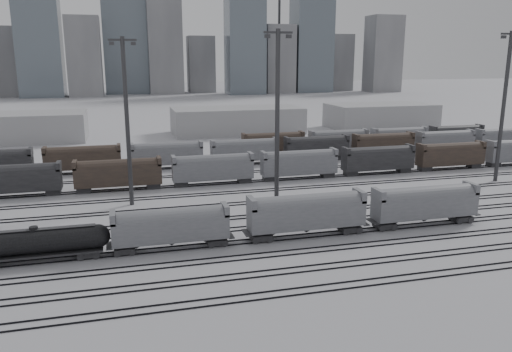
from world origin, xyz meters
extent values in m
plane|color=silver|center=(0.00, 0.00, 0.00)|extent=(900.00, 900.00, 0.00)
cube|color=black|center=(0.00, -14.72, 0.08)|extent=(220.00, 0.07, 0.16)
cube|color=black|center=(0.00, -13.28, 0.08)|extent=(220.00, 0.07, 0.16)
cube|color=black|center=(0.00, -9.72, 0.08)|extent=(220.00, 0.07, 0.16)
cube|color=black|center=(0.00, -8.28, 0.08)|extent=(220.00, 0.07, 0.16)
cube|color=black|center=(0.00, -4.72, 0.08)|extent=(220.00, 0.07, 0.16)
cube|color=black|center=(0.00, -3.28, 0.08)|extent=(220.00, 0.07, 0.16)
cube|color=black|center=(0.00, 0.28, 0.08)|extent=(220.00, 0.07, 0.16)
cube|color=black|center=(0.00, 1.72, 0.08)|extent=(220.00, 0.07, 0.16)
cube|color=black|center=(0.00, 5.28, 0.08)|extent=(220.00, 0.07, 0.16)
cube|color=black|center=(0.00, 6.72, 0.08)|extent=(220.00, 0.07, 0.16)
cube|color=black|center=(0.00, 10.28, 0.08)|extent=(220.00, 0.07, 0.16)
cube|color=black|center=(0.00, 11.72, 0.08)|extent=(220.00, 0.07, 0.16)
cube|color=black|center=(0.00, 17.28, 0.08)|extent=(220.00, 0.07, 0.16)
cube|color=black|center=(0.00, 18.72, 0.08)|extent=(220.00, 0.07, 0.16)
cube|color=black|center=(0.00, 24.28, 0.08)|extent=(220.00, 0.07, 0.16)
cube|color=black|center=(0.00, 25.72, 0.08)|extent=(220.00, 0.07, 0.16)
cube|color=black|center=(0.00, 31.28, 0.08)|extent=(220.00, 0.07, 0.16)
cube|color=black|center=(0.00, 32.72, 0.08)|extent=(220.00, 0.07, 0.16)
cube|color=black|center=(0.00, 39.28, 0.08)|extent=(220.00, 0.07, 0.16)
cube|color=black|center=(0.00, 40.72, 0.08)|extent=(220.00, 0.07, 0.16)
cube|color=black|center=(0.00, 47.28, 0.08)|extent=(220.00, 0.07, 0.16)
cube|color=black|center=(0.00, 48.72, 0.08)|extent=(220.00, 0.07, 0.16)
cube|color=black|center=(0.00, 55.28, 0.08)|extent=(220.00, 0.07, 0.16)
cube|color=black|center=(0.00, 56.72, 0.08)|extent=(220.00, 0.07, 0.16)
cube|color=black|center=(-29.50, 1.00, 0.53)|extent=(2.49, 2.01, 0.67)
cube|color=black|center=(-35.24, 1.00, 1.00)|extent=(14.82, 2.58, 0.24)
cylinder|color=black|center=(-35.24, 1.00, 2.53)|extent=(13.87, 2.77, 2.77)
sphere|color=black|center=(-28.31, 1.00, 2.53)|extent=(2.77, 2.77, 2.77)
cylinder|color=black|center=(-35.24, 1.00, 4.06)|extent=(0.96, 0.96, 0.48)
cube|color=black|center=(-35.24, 1.00, 3.97)|extent=(13.39, 0.86, 0.06)
cube|color=black|center=(-25.40, 1.00, 0.52)|extent=(2.44, 1.97, 0.66)
cube|color=black|center=(-14.12, 1.00, 0.52)|extent=(2.44, 1.97, 0.66)
cube|color=slate|center=(-19.76, 1.00, 2.73)|extent=(14.10, 2.82, 3.01)
cylinder|color=slate|center=(-19.76, 1.00, 3.85)|extent=(12.78, 2.73, 2.73)
cube|color=slate|center=(-26.53, 1.00, 4.60)|extent=(0.66, 2.82, 1.32)
cube|color=slate|center=(-12.99, 1.00, 4.60)|extent=(0.66, 2.82, 1.32)
cone|color=black|center=(-19.76, 1.00, 0.89)|extent=(2.26, 2.26, 0.85)
cube|color=black|center=(-8.34, 1.00, 0.57)|extent=(2.70, 2.18, 0.73)
cube|color=black|center=(4.11, 1.00, 0.57)|extent=(2.70, 2.18, 0.73)
cube|color=slate|center=(-2.12, 1.00, 3.01)|extent=(15.56, 3.11, 3.32)
cylinder|color=slate|center=(-2.12, 1.00, 4.25)|extent=(14.11, 3.01, 3.01)
cube|color=slate|center=(-9.59, 1.00, 5.08)|extent=(0.73, 3.11, 1.45)
cube|color=slate|center=(5.35, 1.00, 5.08)|extent=(0.73, 3.11, 1.45)
cone|color=black|center=(-2.12, 1.00, 0.99)|extent=(2.49, 2.49, 0.93)
cube|color=black|center=(9.38, 1.00, 0.56)|extent=(2.64, 2.14, 0.71)
cube|color=black|center=(21.59, 1.00, 0.56)|extent=(2.64, 2.14, 0.71)
cube|color=slate|center=(15.48, 1.00, 2.95)|extent=(15.26, 3.05, 3.26)
cylinder|color=slate|center=(15.48, 1.00, 4.17)|extent=(13.84, 2.95, 2.95)
cube|color=slate|center=(8.16, 1.00, 4.98)|extent=(0.71, 3.05, 1.42)
cube|color=slate|center=(22.81, 1.00, 4.98)|extent=(0.71, 3.05, 1.42)
cone|color=black|center=(15.48, 1.00, 0.97)|extent=(2.44, 2.44, 0.92)
cylinder|color=#333335|center=(-24.05, 22.10, 13.09)|extent=(0.67, 0.67, 26.17)
cube|color=#333335|center=(-24.05, 22.10, 25.65)|extent=(4.19, 0.31, 0.31)
cube|color=#333335|center=(-25.62, 22.10, 25.13)|extent=(0.73, 0.52, 0.52)
cube|color=#333335|center=(-22.48, 22.10, 25.13)|extent=(0.73, 0.52, 0.52)
cylinder|color=#333335|center=(-2.08, 14.38, 13.58)|extent=(0.70, 0.70, 27.17)
cube|color=#333335|center=(-2.08, 14.38, 26.63)|extent=(4.35, 0.33, 0.33)
cube|color=#333335|center=(-3.71, 14.38, 26.08)|extent=(0.76, 0.54, 0.54)
cube|color=#333335|center=(-0.45, 14.38, 26.08)|extent=(0.76, 0.54, 0.54)
cylinder|color=#333335|center=(43.88, 20.48, 13.91)|extent=(0.71, 0.71, 27.81)
cube|color=#333335|center=(43.88, 20.48, 27.26)|extent=(4.45, 0.33, 0.33)
cube|color=#333335|center=(42.21, 20.48, 26.70)|extent=(0.78, 0.56, 0.56)
cube|color=black|center=(-43.00, 32.00, 2.80)|extent=(15.00, 3.00, 5.60)
cube|color=#44362B|center=(-26.00, 32.00, 2.80)|extent=(15.00, 3.00, 5.60)
cube|color=slate|center=(-9.00, 32.00, 2.80)|extent=(15.00, 3.00, 5.60)
cube|color=slate|center=(8.00, 32.00, 2.80)|extent=(15.00, 3.00, 5.60)
cube|color=black|center=(25.00, 32.00, 2.80)|extent=(15.00, 3.00, 5.60)
cube|color=#44362B|center=(42.00, 32.00, 2.80)|extent=(15.00, 3.00, 5.60)
cube|color=#44362B|center=(-33.00, 48.00, 2.80)|extent=(15.00, 3.00, 5.60)
cube|color=slate|center=(-16.00, 48.00, 2.80)|extent=(15.00, 3.00, 5.60)
cube|color=slate|center=(1.00, 48.00, 2.80)|extent=(15.00, 3.00, 5.60)
cube|color=black|center=(18.00, 48.00, 2.80)|extent=(15.00, 3.00, 5.60)
cube|color=#44362B|center=(35.00, 48.00, 2.80)|extent=(15.00, 3.00, 5.60)
cube|color=slate|center=(52.00, 48.00, 2.80)|extent=(15.00, 3.00, 5.60)
cube|color=slate|center=(69.00, 48.00, 2.80)|extent=(15.00, 3.00, 5.60)
cube|color=#44362B|center=(10.00, 56.00, 2.80)|extent=(15.00, 3.00, 5.60)
cube|color=slate|center=(27.00, 56.00, 2.80)|extent=(15.00, 3.00, 5.60)
cube|color=slate|center=(44.00, 56.00, 2.80)|extent=(15.00, 3.00, 5.60)
cube|color=black|center=(61.00, 56.00, 2.80)|extent=(15.00, 3.00, 5.60)
cube|color=#9D9C9F|center=(10.00, 95.00, 4.00)|extent=(40.00, 18.00, 8.00)
cube|color=#9D9C9F|center=(60.00, 95.00, 4.00)|extent=(35.00, 18.00, 8.00)
cube|color=slate|center=(-70.00, 280.00, 40.00)|extent=(25.00, 20.00, 80.00)
cube|color=gray|center=(-45.00, 280.00, 24.00)|extent=(20.00, 16.00, 48.00)
cube|color=slate|center=(-20.00, 280.00, 47.50)|extent=(28.00, 22.40, 95.00)
cube|color=gray|center=(5.00, 280.00, 30.00)|extent=(22.00, 17.60, 60.00)
cube|color=gray|center=(30.00, 280.00, 19.00)|extent=(18.00, 14.40, 38.00)
cube|color=slate|center=(55.00, 280.00, 36.00)|extent=(24.00, 19.20, 72.00)
cube|color=gray|center=(80.00, 280.00, 22.50)|extent=(20.00, 16.00, 45.00)
cube|color=slate|center=(105.00, 280.00, 44.00)|extent=(26.00, 20.80, 88.00)
cube|color=gray|center=(130.00, 280.00, 20.00)|extent=(18.00, 14.40, 40.00)
cube|color=gray|center=(155.00, 280.00, 26.00)|extent=(22.00, 17.60, 52.00)
cylinder|color=#333335|center=(-30.00, 305.00, 50.00)|extent=(1.80, 1.80, 100.00)
cylinder|color=#333335|center=(90.00, 305.00, 50.00)|extent=(1.80, 1.80, 100.00)
camera|label=1|loc=(-24.68, -57.53, 22.91)|focal=35.00mm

